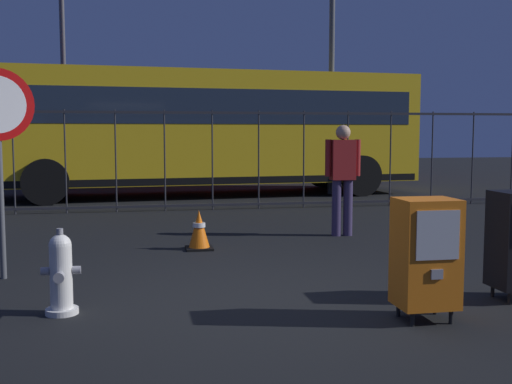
% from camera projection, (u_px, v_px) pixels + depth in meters
% --- Properties ---
extents(ground_plane, '(60.00, 60.00, 0.00)m').
position_uv_depth(ground_plane, '(248.00, 301.00, 5.81)').
color(ground_plane, black).
extents(fire_hydrant, '(0.33, 0.32, 0.75)m').
position_uv_depth(fire_hydrant, '(61.00, 274.00, 5.36)').
color(fire_hydrant, silver).
rests_on(fire_hydrant, ground_plane).
extents(newspaper_box_secondary, '(0.48, 0.42, 1.02)m').
position_uv_depth(newspaper_box_secondary, '(426.00, 253.00, 5.16)').
color(newspaper_box_secondary, black).
rests_on(newspaper_box_secondary, ground_plane).
extents(pedestrian, '(0.55, 0.22, 1.67)m').
position_uv_depth(pedestrian, '(343.00, 173.00, 9.39)').
color(pedestrian, '#382D51').
rests_on(pedestrian, ground_plane).
extents(traffic_cone, '(0.36, 0.36, 0.53)m').
position_uv_depth(traffic_cone, '(199.00, 230.00, 8.35)').
color(traffic_cone, black).
rests_on(traffic_cone, ground_plane).
extents(fence_barrier, '(18.03, 0.04, 2.00)m').
position_uv_depth(fence_barrier, '(189.00, 160.00, 12.45)').
color(fence_barrier, '#2D2D33').
rests_on(fence_barrier, ground_plane).
extents(bus_near, '(10.67, 3.45, 3.00)m').
position_uv_depth(bus_near, '(203.00, 126.00, 15.43)').
color(bus_near, gold).
rests_on(bus_near, ground_plane).
extents(bus_far, '(10.75, 4.00, 3.00)m').
position_uv_depth(bus_far, '(209.00, 128.00, 20.15)').
color(bus_far, red).
rests_on(bus_far, ground_plane).
extents(street_light_near_left, '(0.32, 0.32, 7.59)m').
position_uv_depth(street_light_near_left, '(63.00, 47.00, 20.63)').
color(street_light_near_left, '#4C4F54').
rests_on(street_light_near_left, ground_plane).
extents(street_light_near_right, '(0.32, 0.32, 6.68)m').
position_uv_depth(street_light_near_right, '(332.00, 38.00, 15.53)').
color(street_light_near_right, '#4C4F54').
rests_on(street_light_near_right, ground_plane).
extents(street_light_far_left, '(0.32, 0.32, 7.27)m').
position_uv_depth(street_light_far_left, '(62.00, 54.00, 21.10)').
color(street_light_far_left, '#4C4F54').
rests_on(street_light_far_left, ground_plane).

